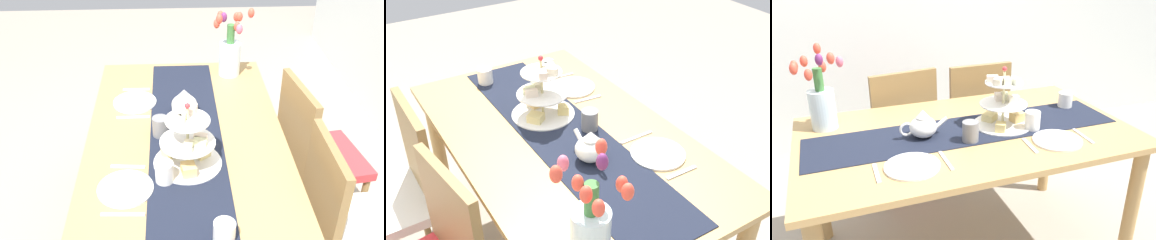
# 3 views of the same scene
# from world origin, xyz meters

# --- Properties ---
(dining_table) EXTENTS (1.62, 0.94, 0.75)m
(dining_table) POSITION_xyz_m (0.00, 0.00, 0.65)
(dining_table) COLOR tan
(dining_table) RESTS_ON ground_plane
(chair_left) EXTENTS (0.48, 0.48, 0.91)m
(chair_left) POSITION_xyz_m (-0.20, 0.70, 0.50)
(chair_left) COLOR olive
(chair_left) RESTS_ON ground_plane
(chair_right) EXTENTS (0.43, 0.43, 0.91)m
(chair_right) POSITION_xyz_m (0.32, 0.70, 0.50)
(chair_right) COLOR olive
(chair_right) RESTS_ON ground_plane
(table_runner) EXTENTS (1.54, 0.34, 0.00)m
(table_runner) POSITION_xyz_m (0.00, -0.00, 0.75)
(table_runner) COLOR black
(table_runner) RESTS_ON dining_table
(tiered_cake_stand) EXTENTS (0.30, 0.30, 0.30)m
(tiered_cake_stand) POSITION_xyz_m (0.20, 0.00, 0.85)
(tiered_cake_stand) COLOR beige
(tiered_cake_stand) RESTS_ON table_runner
(teapot) EXTENTS (0.24, 0.13, 0.14)m
(teapot) POSITION_xyz_m (-0.22, 0.00, 0.81)
(teapot) COLOR white
(teapot) RESTS_ON table_runner
(tulip_vase) EXTENTS (0.24, 0.22, 0.41)m
(tulip_vase) POSITION_xyz_m (-0.65, 0.28, 0.89)
(tulip_vase) COLOR silver
(tulip_vase) RESTS_ON dining_table
(cream_jug) EXTENTS (0.08, 0.08, 0.08)m
(cream_jug) POSITION_xyz_m (0.64, 0.11, 0.79)
(cream_jug) COLOR white
(cream_jug) RESTS_ON dining_table
(dinner_plate_left) EXTENTS (0.23, 0.23, 0.01)m
(dinner_plate_left) POSITION_xyz_m (-0.34, -0.26, 0.75)
(dinner_plate_left) COLOR white
(dinner_plate_left) RESTS_ON dining_table
(fork_left) EXTENTS (0.02, 0.15, 0.01)m
(fork_left) POSITION_xyz_m (-0.48, -0.26, 0.75)
(fork_left) COLOR silver
(fork_left) RESTS_ON dining_table
(knife_left) EXTENTS (0.02, 0.17, 0.01)m
(knife_left) POSITION_xyz_m (-0.19, -0.26, 0.75)
(knife_left) COLOR silver
(knife_left) RESTS_ON dining_table
(dinner_plate_right) EXTENTS (0.23, 0.23, 0.01)m
(dinner_plate_right) POSITION_xyz_m (0.35, -0.26, 0.75)
(dinner_plate_right) COLOR white
(dinner_plate_right) RESTS_ON dining_table
(fork_right) EXTENTS (0.03, 0.15, 0.01)m
(fork_right) POSITION_xyz_m (0.21, -0.26, 0.75)
(fork_right) COLOR silver
(fork_right) RESTS_ON dining_table
(knife_right) EXTENTS (0.02, 0.17, 0.01)m
(knife_right) POSITION_xyz_m (0.50, -0.26, 0.75)
(knife_right) COLOR silver
(knife_right) RESTS_ON dining_table
(mug_grey) EXTENTS (0.08, 0.08, 0.09)m
(mug_grey) POSITION_xyz_m (-0.03, -0.12, 0.80)
(mug_grey) COLOR slate
(mug_grey) RESTS_ON table_runner
(mug_white_text) EXTENTS (0.08, 0.08, 0.09)m
(mug_white_text) POSITION_xyz_m (0.31, -0.10, 0.80)
(mug_white_text) COLOR white
(mug_white_text) RESTS_ON dining_table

